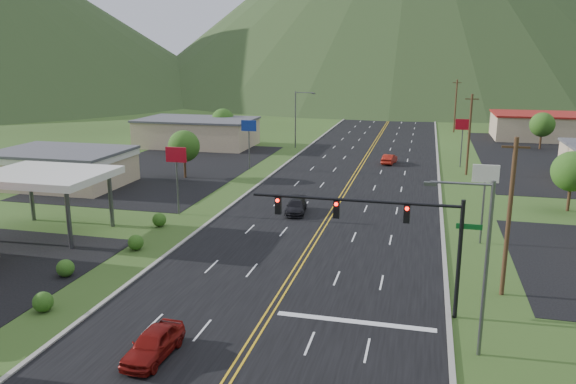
% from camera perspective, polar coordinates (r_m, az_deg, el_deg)
% --- Properties ---
extents(traffic_signal, '(13.10, 0.43, 7.00)m').
position_cam_1_polar(traffic_signal, '(32.52, 10.13, -3.22)').
color(traffic_signal, black).
rests_on(traffic_signal, ground).
extents(streetlight_east, '(3.28, 0.25, 9.00)m').
position_cam_1_polar(streetlight_east, '(28.87, 18.93, -6.31)').
color(streetlight_east, '#59595E').
rests_on(streetlight_east, ground).
extents(streetlight_west, '(3.28, 0.25, 9.00)m').
position_cam_1_polar(streetlight_west, '(89.84, 0.96, 7.77)').
color(streetlight_west, '#59595E').
rests_on(streetlight_west, ground).
extents(gas_canopy, '(10.00, 8.00, 5.30)m').
position_cam_1_polar(gas_canopy, '(50.41, -23.42, 1.41)').
color(gas_canopy, white).
rests_on(gas_canopy, ground).
extents(building_west_mid, '(14.40, 10.40, 4.10)m').
position_cam_1_polar(building_west_mid, '(69.36, -21.95, 2.50)').
color(building_west_mid, '#CFB390').
rests_on(building_west_mid, ground).
extents(building_west_far, '(18.40, 11.40, 4.50)m').
position_cam_1_polar(building_west_far, '(93.32, -9.20, 6.02)').
color(building_west_far, '#CFB390').
rests_on(building_west_far, ground).
extents(building_east_far, '(16.40, 12.40, 4.50)m').
position_cam_1_polar(building_east_far, '(109.59, 24.28, 6.12)').
color(building_east_far, '#CFB390').
rests_on(building_east_far, ground).
extents(pole_sign_west_a, '(2.00, 0.18, 6.40)m').
position_cam_1_polar(pole_sign_west_a, '(52.98, -11.28, 3.05)').
color(pole_sign_west_a, '#59595E').
rests_on(pole_sign_west_a, ground).
extents(pole_sign_west_b, '(2.00, 0.18, 6.40)m').
position_cam_1_polar(pole_sign_west_b, '(73.22, -4.00, 6.24)').
color(pole_sign_west_b, '#59595E').
rests_on(pole_sign_west_b, ground).
extents(pole_sign_east_a, '(2.00, 0.18, 6.40)m').
position_cam_1_polar(pole_sign_east_a, '(46.35, 19.40, 0.99)').
color(pole_sign_east_a, '#59595E').
rests_on(pole_sign_east_a, ground).
extents(pole_sign_east_b, '(2.00, 0.18, 6.40)m').
position_cam_1_polar(pole_sign_east_b, '(77.83, 17.33, 6.10)').
color(pole_sign_east_b, '#59595E').
rests_on(pole_sign_east_b, ground).
extents(tree_west_a, '(3.84, 3.84, 5.82)m').
position_cam_1_polar(tree_west_a, '(69.07, -10.52, 4.60)').
color(tree_west_a, '#382314').
rests_on(tree_west_a, ground).
extents(tree_west_b, '(3.84, 3.84, 5.82)m').
position_cam_1_polar(tree_west_b, '(95.70, -6.63, 7.28)').
color(tree_west_b, '#382314').
rests_on(tree_west_b, ground).
extents(tree_east_a, '(3.84, 3.84, 5.82)m').
position_cam_1_polar(tree_east_a, '(59.70, 26.91, 1.87)').
color(tree_east_a, '#382314').
rests_on(tree_east_a, ground).
extents(tree_east_b, '(3.84, 3.84, 5.82)m').
position_cam_1_polar(tree_east_b, '(97.32, 24.42, 6.25)').
color(tree_east_b, '#382314').
rests_on(tree_east_b, ground).
extents(utility_pole_a, '(1.60, 0.28, 10.00)m').
position_cam_1_polar(utility_pole_a, '(36.75, 21.54, -2.33)').
color(utility_pole_a, '#382314').
rests_on(utility_pole_a, ground).
extents(utility_pole_b, '(1.60, 0.28, 10.00)m').
position_cam_1_polar(utility_pole_b, '(72.90, 17.94, 5.62)').
color(utility_pole_b, '#382314').
rests_on(utility_pole_b, ground).
extents(utility_pole_c, '(1.60, 0.28, 10.00)m').
position_cam_1_polar(utility_pole_c, '(112.61, 16.65, 8.41)').
color(utility_pole_c, '#382314').
rests_on(utility_pole_c, ground).
extents(utility_pole_d, '(1.60, 0.28, 10.00)m').
position_cam_1_polar(utility_pole_d, '(152.47, 16.04, 9.75)').
color(utility_pole_d, '#382314').
rests_on(utility_pole_d, ground).
extents(car_red_near, '(1.89, 4.37, 1.47)m').
position_cam_1_polar(car_red_near, '(29.63, -13.52, -14.82)').
color(car_red_near, maroon).
rests_on(car_red_near, ground).
extents(car_dark_mid, '(2.30, 4.59, 1.28)m').
position_cam_1_polar(car_dark_mid, '(53.18, 0.83, -1.52)').
color(car_dark_mid, black).
rests_on(car_dark_mid, ground).
extents(car_red_far, '(2.01, 4.18, 1.32)m').
position_cam_1_polar(car_red_far, '(78.30, 10.25, 3.29)').
color(car_red_far, maroon).
rests_on(car_red_far, ground).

